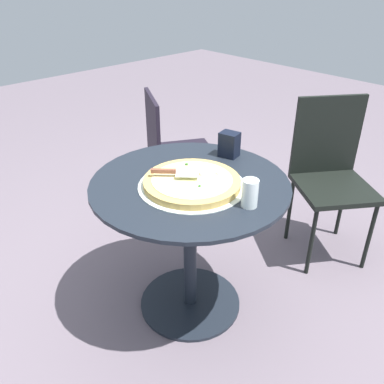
{
  "coord_description": "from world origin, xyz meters",
  "views": [
    {
      "loc": [
        1.17,
        -1.09,
        1.6
      ],
      "look_at": [
        0.03,
        -0.02,
        0.71
      ],
      "focal_mm": 38.14,
      "sensor_mm": 36.0,
      "label": 1
    }
  ],
  "objects_px": {
    "patio_table": "(190,222)",
    "patio_chair_near": "(330,168)",
    "drinking_cup": "(250,193)",
    "napkin_dispenser": "(229,144)",
    "pizza_server": "(175,172)",
    "patio_chair_far": "(172,147)",
    "pizza_on_tray": "(192,182)"
  },
  "relations": [
    {
      "from": "napkin_dispenser",
      "to": "patio_chair_near",
      "type": "distance_m",
      "value": 0.72
    },
    {
      "from": "drinking_cup",
      "to": "napkin_dispenser",
      "type": "xyz_separation_m",
      "value": [
        -0.38,
        0.3,
        0.0
      ]
    },
    {
      "from": "patio_table",
      "to": "patio_chair_near",
      "type": "height_order",
      "value": "patio_chair_near"
    },
    {
      "from": "pizza_server",
      "to": "patio_chair_far",
      "type": "height_order",
      "value": "patio_chair_far"
    },
    {
      "from": "pizza_on_tray",
      "to": "drinking_cup",
      "type": "relative_size",
      "value": 4.04
    },
    {
      "from": "pizza_server",
      "to": "drinking_cup",
      "type": "height_order",
      "value": "drinking_cup"
    },
    {
      "from": "patio_table",
      "to": "patio_chair_far",
      "type": "relative_size",
      "value": 1.05
    },
    {
      "from": "pizza_server",
      "to": "pizza_on_tray",
      "type": "bearing_deg",
      "value": 30.79
    },
    {
      "from": "drinking_cup",
      "to": "napkin_dispenser",
      "type": "bearing_deg",
      "value": 141.9
    },
    {
      "from": "pizza_on_tray",
      "to": "napkin_dispenser",
      "type": "bearing_deg",
      "value": 106.1
    },
    {
      "from": "pizza_server",
      "to": "patio_chair_far",
      "type": "relative_size",
      "value": 0.22
    },
    {
      "from": "pizza_server",
      "to": "patio_chair_far",
      "type": "bearing_deg",
      "value": 140.4
    },
    {
      "from": "pizza_server",
      "to": "patio_chair_near",
      "type": "xyz_separation_m",
      "value": [
        0.21,
        1.01,
        -0.25
      ]
    },
    {
      "from": "pizza_on_tray",
      "to": "drinking_cup",
      "type": "xyz_separation_m",
      "value": [
        0.28,
        0.05,
        0.04
      ]
    },
    {
      "from": "pizza_on_tray",
      "to": "pizza_server",
      "type": "distance_m",
      "value": 0.09
    },
    {
      "from": "napkin_dispenser",
      "to": "pizza_server",
      "type": "bearing_deg",
      "value": 81.29
    },
    {
      "from": "pizza_server",
      "to": "drinking_cup",
      "type": "bearing_deg",
      "value": 15.19
    },
    {
      "from": "drinking_cup",
      "to": "patio_chair_far",
      "type": "relative_size",
      "value": 0.14
    },
    {
      "from": "patio_chair_near",
      "to": "patio_table",
      "type": "bearing_deg",
      "value": -100.7
    },
    {
      "from": "patio_table",
      "to": "pizza_server",
      "type": "height_order",
      "value": "pizza_server"
    },
    {
      "from": "patio_chair_far",
      "to": "drinking_cup",
      "type": "bearing_deg",
      "value": -25.47
    },
    {
      "from": "patio_table",
      "to": "pizza_on_tray",
      "type": "distance_m",
      "value": 0.24
    },
    {
      "from": "patio_table",
      "to": "pizza_server",
      "type": "bearing_deg",
      "value": -119.87
    },
    {
      "from": "pizza_on_tray",
      "to": "drinking_cup",
      "type": "bearing_deg",
      "value": 10.89
    },
    {
      "from": "patio_table",
      "to": "patio_chair_near",
      "type": "distance_m",
      "value": 0.97
    },
    {
      "from": "pizza_on_tray",
      "to": "patio_chair_near",
      "type": "relative_size",
      "value": 0.5
    },
    {
      "from": "patio_table",
      "to": "drinking_cup",
      "type": "height_order",
      "value": "drinking_cup"
    },
    {
      "from": "napkin_dispenser",
      "to": "patio_table",
      "type": "bearing_deg",
      "value": 87.86
    },
    {
      "from": "patio_table",
      "to": "patio_chair_near",
      "type": "bearing_deg",
      "value": 79.3
    },
    {
      "from": "patio_table",
      "to": "drinking_cup",
      "type": "distance_m",
      "value": 0.42
    },
    {
      "from": "drinking_cup",
      "to": "patio_chair_near",
      "type": "height_order",
      "value": "patio_chair_near"
    },
    {
      "from": "patio_table",
      "to": "napkin_dispenser",
      "type": "distance_m",
      "value": 0.44
    }
  ]
}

